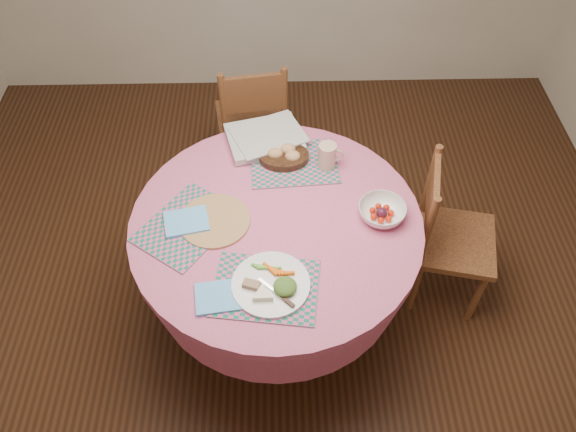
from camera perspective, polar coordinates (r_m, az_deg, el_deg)
name	(u,v)px	position (r m, az deg, el deg)	size (l,w,h in m)	color
ground	(278,313)	(2.97, -0.98, -9.82)	(4.00, 4.00, 0.00)	#331C0F
room_envelope	(271,7)	(1.73, -1.76, 20.46)	(4.01, 4.01, 2.71)	silver
dining_table	(277,249)	(2.51, -1.14, -3.35)	(1.24, 1.24, 0.75)	#CE6087
chair_right	(447,235)	(2.81, 15.84, -1.82)	(0.45, 0.47, 0.85)	brown
chair_back	(253,120)	(3.30, -3.57, 9.76)	(0.45, 0.44, 0.87)	brown
placemat_front	(266,288)	(2.16, -2.29, -7.31)	(0.40, 0.30, 0.01)	#136D57
placemat_left	(187,225)	(2.38, -10.19, -0.93)	(0.40, 0.30, 0.01)	#136D57
placemat_back	(294,163)	(2.59, 0.59, 5.41)	(0.40, 0.30, 0.01)	#136D57
wicker_trivet	(215,221)	(2.37, -7.47, -0.47)	(0.30, 0.30, 0.01)	#A78148
napkin_near	(219,297)	(2.14, -6.97, -8.15)	(0.18, 0.14, 0.01)	#5FB0F6
napkin_far	(186,222)	(2.38, -10.29, -0.56)	(0.18, 0.14, 0.01)	#5FB0F6
dinner_plate	(272,284)	(2.14, -1.59, -6.92)	(0.30, 0.30, 0.05)	white
bread_bowl	(284,155)	(2.58, -0.39, 6.18)	(0.23, 0.23, 0.08)	black
latte_mug	(328,156)	(2.54, 4.05, 6.14)	(0.12, 0.08, 0.12)	#D2AF90
fruit_bowl	(382,212)	(2.38, 9.51, 0.40)	(0.23, 0.23, 0.06)	white
newspaper_stack	(265,137)	(2.69, -2.35, 7.98)	(0.42, 0.36, 0.04)	silver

